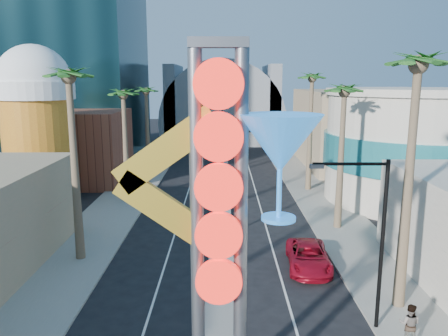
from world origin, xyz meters
TOP-DOWN VIEW (x-y plane):
  - sidewalk_west at (-9.50, 35.00)m, footprint 5.00×100.00m
  - sidewalk_east at (9.50, 35.00)m, footprint 5.00×100.00m
  - median at (0.00, 38.00)m, footprint 1.60×84.00m
  - brick_filler_west at (-16.00, 38.00)m, footprint 10.00×10.00m
  - filler_east at (16.00, 48.00)m, footprint 10.00×20.00m
  - beer_mug at (-17.00, 30.00)m, footprint 7.00×7.00m
  - turquoise_building at (18.00, 30.00)m, footprint 16.60×16.60m
  - canopy at (0.00, 72.00)m, footprint 22.00×16.00m
  - neon_sign at (0.82, 2.96)m, footprint 6.53×2.60m
  - streetlight_0 at (0.55, 20.00)m, footprint 3.79×0.25m
  - streetlight_1 at (-0.55, 44.00)m, footprint 3.79×0.25m
  - streetlight_2 at (6.72, 8.00)m, footprint 3.45×0.25m
  - palm_1 at (-9.00, 16.00)m, footprint 2.40×2.40m
  - palm_2 at (-9.00, 30.00)m, footprint 2.40×2.40m
  - palm_3 at (-9.00, 42.00)m, footprint 2.40×2.40m
  - palm_5 at (9.00, 10.00)m, footprint 2.40×2.40m
  - palm_6 at (9.00, 22.00)m, footprint 2.40×2.40m
  - palm_7 at (9.00, 34.00)m, footprint 2.40×2.40m
  - red_pickup at (5.34, 14.74)m, footprint 2.83×5.47m
  - pedestrian_b at (8.11, 6.67)m, footprint 1.11×1.03m

SIDE VIEW (x-z plane):
  - sidewalk_west at x=-9.50m, z-range 0.00..0.15m
  - sidewalk_east at x=9.50m, z-range 0.00..0.15m
  - median at x=0.00m, z-range 0.00..0.15m
  - red_pickup at x=5.34m, z-range 0.00..1.47m
  - pedestrian_b at x=8.11m, z-range 0.15..1.98m
  - brick_filler_west at x=-16.00m, z-range 0.00..8.00m
  - canopy at x=0.00m, z-range -6.69..15.31m
  - streetlight_2 at x=6.72m, z-range 0.83..8.83m
  - streetlight_0 at x=0.55m, z-range 0.88..8.88m
  - streetlight_1 at x=-0.55m, z-range 0.88..8.88m
  - filler_east at x=16.00m, z-range 0.00..10.00m
  - turquoise_building at x=18.00m, z-range -0.05..10.55m
  - neon_sign at x=0.82m, z-range 1.03..13.58m
  - beer_mug at x=-17.00m, z-range 0.59..15.09m
  - palm_2 at x=-9.00m, z-range 3.88..15.08m
  - palm_3 at x=-9.00m, z-range 3.88..15.08m
  - palm_6 at x=9.00m, z-range 4.08..15.78m
  - palm_1 at x=-9.00m, z-range 4.47..17.17m
  - palm_7 at x=9.00m, z-range 4.47..17.17m
  - palm_5 at x=9.00m, z-range 4.67..17.87m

